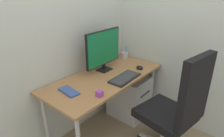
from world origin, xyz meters
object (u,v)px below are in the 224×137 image
at_px(monitor, 103,49).
at_px(filing_cabinet, 129,96).
at_px(notebook, 69,91).
at_px(keyboard, 125,78).
at_px(pen_holder, 125,55).
at_px(mouse, 140,67).
at_px(office_chair, 177,107).
at_px(desk_clamp_accessory, 99,94).

bearing_deg(monitor, filing_cabinet, -26.27).
height_order(filing_cabinet, notebook, notebook).
bearing_deg(keyboard, filing_cabinet, 25.43).
xyz_separation_m(filing_cabinet, keyboard, (-0.37, -0.17, 0.46)).
relative_size(keyboard, pen_holder, 2.27).
bearing_deg(mouse, notebook, 175.12).
relative_size(office_chair, pen_holder, 6.62).
distance_m(office_chair, notebook, 1.04).
distance_m(office_chair, filing_cabinet, 0.87).
bearing_deg(mouse, keyboard, -167.71).
bearing_deg(keyboard, notebook, 156.85).
bearing_deg(keyboard, office_chair, -84.05).
height_order(filing_cabinet, desk_clamp_accessory, desk_clamp_accessory).
bearing_deg(mouse, monitor, 141.52).
height_order(office_chair, keyboard, office_chair).
bearing_deg(monitor, desk_clamp_accessory, -142.30).
height_order(office_chair, pen_holder, office_chair).
distance_m(filing_cabinet, keyboard, 0.61).
relative_size(pen_holder, desk_clamp_accessory, 3.27).
bearing_deg(filing_cabinet, desk_clamp_accessory, -165.63).
distance_m(filing_cabinet, mouse, 0.49).
distance_m(mouse, notebook, 0.92).
height_order(filing_cabinet, pen_holder, pen_holder).
bearing_deg(keyboard, monitor, 83.48).
xyz_separation_m(office_chair, pen_holder, (0.47, 0.96, 0.18)).
bearing_deg(office_chair, mouse, 65.94).
xyz_separation_m(filing_cabinet, mouse, (-0.04, -0.16, 0.47)).
bearing_deg(notebook, filing_cabinet, 2.50).
bearing_deg(office_chair, filing_cabinet, 67.98).
bearing_deg(keyboard, pen_holder, 36.13).
xyz_separation_m(pen_holder, desk_clamp_accessory, (-0.96, -0.42, -0.02)).
bearing_deg(filing_cabinet, notebook, 175.82).
bearing_deg(pen_holder, filing_cabinet, -127.37).
relative_size(keyboard, desk_clamp_accessory, 7.44).
height_order(filing_cabinet, mouse, mouse).
relative_size(office_chair, filing_cabinet, 2.00).
bearing_deg(notebook, keyboard, -16.47).
relative_size(mouse, pen_holder, 0.53).
xyz_separation_m(mouse, notebook, (-0.89, 0.22, -0.01)).
relative_size(notebook, desk_clamp_accessory, 4.29).
relative_size(monitor, mouse, 5.81).
bearing_deg(filing_cabinet, monitor, 153.73).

